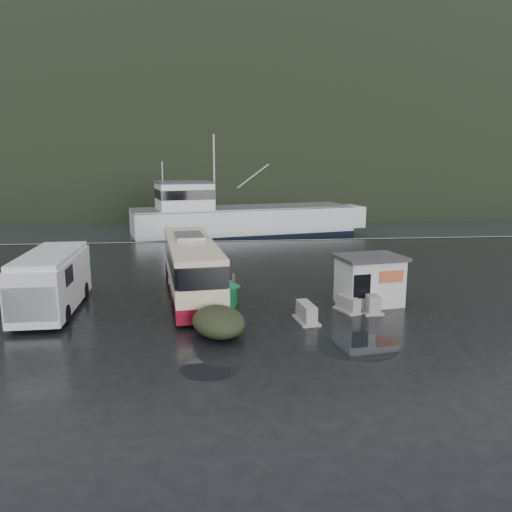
{
  "coord_description": "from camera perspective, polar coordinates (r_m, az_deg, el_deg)",
  "views": [
    {
      "loc": [
        0.08,
        -22.35,
        6.96
      ],
      "look_at": [
        2.78,
        4.47,
        1.7
      ],
      "focal_mm": 35.0,
      "sensor_mm": 36.0,
      "label": 1
    }
  ],
  "objects": [
    {
      "name": "jersey_barrier_c",
      "position": [
        23.97,
        12.8,
        -6.12
      ],
      "size": [
        0.86,
        1.72,
        0.86
      ],
      "primitive_type": null,
      "rotation": [
        0.0,
        0.0,
        -0.0
      ],
      "color": "#999993",
      "rests_on": "ground"
    },
    {
      "name": "fishing_trawler",
      "position": [
        52.61,
        -1.4,
        3.43
      ],
      "size": [
        27.74,
        11.91,
        10.84
      ],
      "primitive_type": null,
      "rotation": [
        0.0,
        0.0,
        0.23
      ],
      "color": "white",
      "rests_on": "ground"
    },
    {
      "name": "coach_bus",
      "position": [
        26.35,
        -7.32,
        -4.37
      ],
      "size": [
        4.01,
        11.13,
        3.07
      ],
      "primitive_type": null,
      "rotation": [
        0.0,
        0.0,
        0.12
      ],
      "color": "beige",
      "rests_on": "ground"
    },
    {
      "name": "ground",
      "position": [
        23.41,
        -5.73,
        -6.31
      ],
      "size": [
        160.0,
        160.0,
        0.0
      ],
      "primitive_type": "plane",
      "color": "black",
      "rests_on": "ground"
    },
    {
      "name": "headland",
      "position": [
        272.62,
        -3.72,
        9.55
      ],
      "size": [
        780.0,
        540.0,
        570.0
      ],
      "primitive_type": "ellipsoid",
      "color": "black",
      "rests_on": "ground"
    },
    {
      "name": "waste_bin_left",
      "position": [
        22.52,
        -6.95,
        -7.05
      ],
      "size": [
        1.01,
        1.01,
        1.38
      ],
      "primitive_type": null,
      "rotation": [
        0.0,
        0.0,
        0.02
      ],
      "color": "#116233",
      "rests_on": "ground"
    },
    {
      "name": "quay_edge",
      "position": [
        42.92,
        -5.79,
        1.65
      ],
      "size": [
        160.0,
        0.6,
        1.5
      ],
      "primitive_type": "cube",
      "color": "#999993",
      "rests_on": "ground"
    },
    {
      "name": "waste_bin_right",
      "position": [
        24.25,
        -3.43,
        -5.66
      ],
      "size": [
        1.16,
        1.16,
        1.39
      ],
      "primitive_type": null,
      "rotation": [
        0.0,
        0.0,
        -0.18
      ],
      "color": "#116233",
      "rests_on": "ground"
    },
    {
      "name": "jersey_barrier_a",
      "position": [
        23.68,
        10.44,
        -6.24
      ],
      "size": [
        1.18,
        1.61,
        0.72
      ],
      "primitive_type": null,
      "rotation": [
        0.0,
        0.0,
        0.35
      ],
      "color": "#999993",
      "rests_on": "ground"
    },
    {
      "name": "jersey_barrier_b",
      "position": [
        22.0,
        5.76,
        -7.46
      ],
      "size": [
        1.01,
        1.72,
        0.82
      ],
      "primitive_type": null,
      "rotation": [
        0.0,
        0.0,
        0.12
      ],
      "color": "#999993",
      "rests_on": "ground"
    },
    {
      "name": "harbor_water",
      "position": [
        132.53,
        -5.84,
        7.97
      ],
      "size": [
        300.0,
        180.0,
        0.02
      ],
      "primitive_type": "cube",
      "color": "black",
      "rests_on": "ground"
    },
    {
      "name": "puddles",
      "position": [
        22.78,
        9.74,
        -6.9
      ],
      "size": [
        11.57,
        13.78,
        0.01
      ],
      "color": "black",
      "rests_on": "ground"
    },
    {
      "name": "ticket_kiosk",
      "position": [
        25.04,
        12.71,
        -5.37
      ],
      "size": [
        3.42,
        2.82,
        2.4
      ],
      "primitive_type": null,
      "rotation": [
        0.0,
        0.0,
        0.17
      ],
      "color": "silver",
      "rests_on": "ground"
    },
    {
      "name": "white_van",
      "position": [
        25.18,
        -22.07,
        -5.84
      ],
      "size": [
        2.5,
        6.76,
        2.8
      ],
      "primitive_type": null,
      "rotation": [
        0.0,
        0.0,
        0.03
      ],
      "color": "white",
      "rests_on": "ground"
    },
    {
      "name": "dome_tent",
      "position": [
        20.34,
        -4.28,
        -8.99
      ],
      "size": [
        2.65,
        3.27,
        1.13
      ],
      "primitive_type": null,
      "rotation": [
        0.0,
        0.0,
        0.22
      ],
      "color": "#2A301C",
      "rests_on": "ground"
    }
  ]
}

